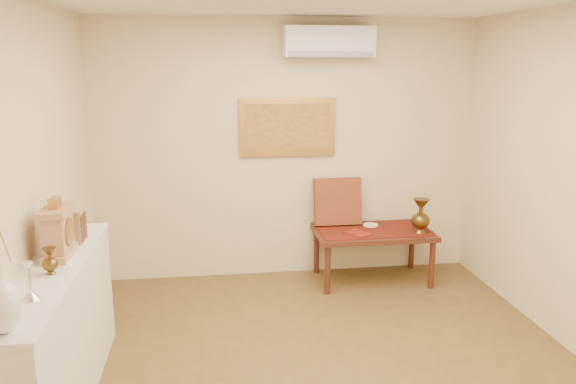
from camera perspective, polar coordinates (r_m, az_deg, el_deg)
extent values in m
plane|color=brown|center=(4.26, 4.32, -18.90)|extent=(4.50, 4.50, 0.00)
cube|color=beige|center=(5.90, -0.08, 4.26)|extent=(4.00, 0.02, 2.70)
cube|color=beige|center=(3.83, -25.95, -1.92)|extent=(0.02, 4.50, 2.70)
cube|color=#5F190F|center=(5.90, 8.64, -3.82)|extent=(1.14, 0.59, 0.01)
cylinder|color=white|center=(6.04, 8.39, -3.33)|extent=(0.16, 0.16, 0.01)
cube|color=maroon|center=(5.73, 7.08, -4.19)|extent=(0.28, 0.31, 0.01)
cube|color=#5B1212|center=(5.99, 5.06, -0.95)|extent=(0.50, 0.20, 0.51)
cube|color=white|center=(4.08, -22.29, -13.82)|extent=(0.35, 2.00, 0.95)
cube|color=white|center=(3.89, -22.91, -7.34)|extent=(0.37, 2.02, 0.03)
cube|color=tan|center=(4.08, -22.19, -5.78)|extent=(0.16, 0.36, 0.05)
cube|color=tan|center=(4.03, -22.37, -3.76)|extent=(0.14, 0.30, 0.25)
cylinder|color=beige|center=(4.01, -21.34, -3.75)|extent=(0.01, 0.17, 0.17)
cylinder|color=#B67A3A|center=(4.01, -21.27, -3.74)|extent=(0.01, 0.19, 0.19)
cube|color=tan|center=(4.00, -22.55, -1.77)|extent=(0.17, 0.34, 0.04)
cube|color=#B67A3A|center=(3.98, -22.62, -1.00)|extent=(0.06, 0.11, 0.07)
cube|color=tan|center=(4.35, -21.03, -3.36)|extent=(0.15, 0.20, 0.22)
cube|color=#4C2217|center=(4.34, -19.99, -3.97)|extent=(0.01, 0.17, 0.09)
cube|color=#4C2217|center=(4.32, -20.09, -2.70)|extent=(0.01, 0.17, 0.09)
cube|color=tan|center=(4.32, -21.16, -1.80)|extent=(0.16, 0.21, 0.02)
cube|color=#4C2217|center=(5.91, 8.63, -4.09)|extent=(1.20, 0.70, 0.05)
cylinder|color=#4C2217|center=(5.61, 4.03, -7.91)|extent=(0.06, 0.06, 0.50)
cylinder|color=#4C2217|center=(5.92, 14.40, -7.16)|extent=(0.06, 0.06, 0.50)
cylinder|color=#4C2217|center=(6.14, 2.91, -5.99)|extent=(0.06, 0.06, 0.50)
cylinder|color=#4C2217|center=(6.43, 12.46, -5.43)|extent=(0.06, 0.06, 0.50)
cube|color=#B67A3A|center=(5.85, -0.04, 6.64)|extent=(1.00, 0.05, 0.60)
cube|color=#B17E3D|center=(5.82, -0.01, 6.61)|extent=(0.88, 0.01, 0.48)
cube|color=white|center=(5.78, 4.17, 14.98)|extent=(0.90, 0.24, 0.30)
cube|color=gray|center=(5.66, 4.41, 13.80)|extent=(0.86, 0.02, 0.05)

